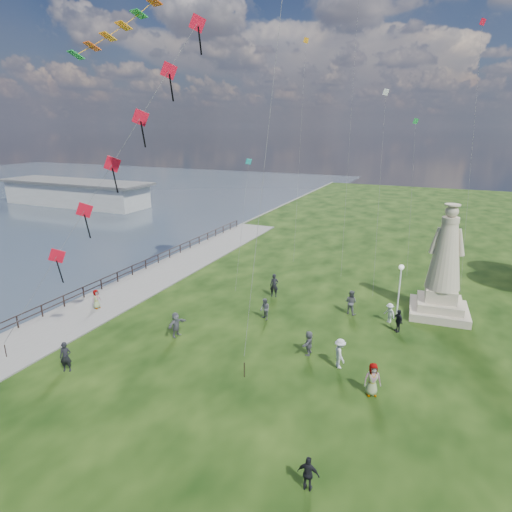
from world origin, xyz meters
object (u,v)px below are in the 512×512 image
at_px(person_1, 265,309).
at_px(person_8, 390,313).
at_px(person_0, 66,357).
at_px(person_9, 398,321).
at_px(statue, 443,275).
at_px(lamppost, 400,280).
at_px(person_7, 351,302).
at_px(person_11, 309,343).
at_px(person_10, 96,300).
at_px(person_3, 308,474).
at_px(person_5, 176,324).
at_px(person_6, 274,285).
at_px(person_4, 372,379).
at_px(person_2, 340,353).
at_px(pier_pavilion, 76,193).

distance_m(person_1, person_8, 8.87).
height_order(person_0, person_9, person_0).
xyz_separation_m(statue, person_8, (-3.19, -2.90, -2.41)).
relative_size(lamppost, person_7, 2.16).
height_order(statue, person_7, statue).
xyz_separation_m(person_8, person_11, (-3.93, -6.61, 0.04)).
xyz_separation_m(person_8, person_10, (-20.72, -6.69, 0.02)).
relative_size(person_3, person_5, 0.87).
distance_m(person_6, person_11, 9.50).
bearing_deg(statue, person_5, -149.89).
bearing_deg(person_4, person_10, 149.08).
bearing_deg(person_2, person_6, 8.56).
bearing_deg(person_11, person_2, 69.96).
bearing_deg(person_10, pier_pavilion, 58.55).
distance_m(person_1, person_4, 10.54).
xyz_separation_m(person_1, person_11, (4.36, -3.45, -0.04)).
height_order(person_3, person_9, person_9).
height_order(person_0, person_8, person_0).
bearing_deg(person_0, person_11, 3.94).
xyz_separation_m(lamppost, person_10, (-21.11, -7.92, -2.16)).
bearing_deg(person_2, person_8, -46.73).
height_order(person_6, person_7, person_6).
height_order(person_7, person_8, person_7).
relative_size(person_5, person_10, 1.14).
bearing_deg(lamppost, person_9, -82.60).
xyz_separation_m(statue, person_7, (-6.03, -2.56, -2.20)).
distance_m(person_1, person_5, 6.48).
height_order(person_9, person_11, person_9).
bearing_deg(person_1, person_7, 70.94).
height_order(statue, person_10, statue).
bearing_deg(lamppost, person_1, -153.19).
xyz_separation_m(person_6, person_11, (5.36, -7.83, -0.19)).
relative_size(person_1, person_9, 1.01).
height_order(person_7, person_9, person_7).
xyz_separation_m(person_6, person_8, (9.30, -1.22, -0.24)).
xyz_separation_m(statue, person_2, (-5.05, -10.22, -2.24)).
xyz_separation_m(person_2, person_7, (-0.98, 7.67, 0.04)).
distance_m(person_6, person_8, 9.38).
bearing_deg(person_5, person_0, 162.03).
relative_size(person_3, person_11, 0.97).
distance_m(person_3, person_7, 16.93).
height_order(person_3, person_11, person_11).
bearing_deg(person_0, person_7, 19.89).
relative_size(person_3, person_8, 1.03).
bearing_deg(statue, person_6, -176.48).
bearing_deg(person_7, person_6, 8.27).
distance_m(person_2, person_10, 18.87).
bearing_deg(person_0, lamppost, 15.33).
relative_size(pier_pavilion, person_6, 15.65).
distance_m(statue, person_2, 11.62).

